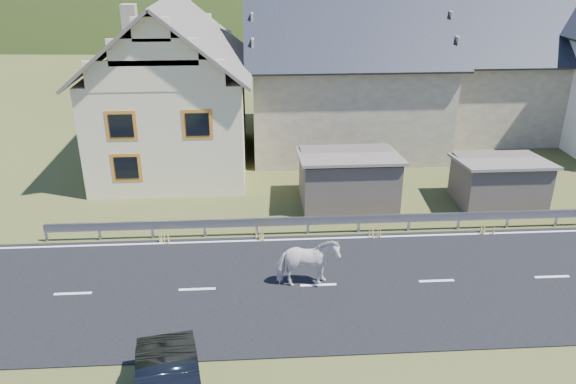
{
  "coord_description": "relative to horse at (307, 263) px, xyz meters",
  "views": [
    {
      "loc": [
        -6.0,
        -15.7,
        10.36
      ],
      "look_at": [
        -4.86,
        2.43,
        2.38
      ],
      "focal_mm": 35.0,
      "sensor_mm": 36.0,
      "label": 1
    }
  ],
  "objects": [
    {
      "name": "lane_markings",
      "position": [
        4.38,
        0.01,
        -0.86
      ],
      "size": [
        60.0,
        6.6,
        0.01
      ],
      "primitive_type": "cube",
      "color": "silver",
      "rests_on": "road"
    },
    {
      "name": "horse",
      "position": [
        0.0,
        0.0,
        0.0
      ],
      "size": [
        1.04,
        2.09,
        1.72
      ],
      "primitive_type": "imported",
      "rotation": [
        0.0,
        0.0,
        1.63
      ],
      "color": "silver",
      "rests_on": "road"
    },
    {
      "name": "shed_right",
      "position": [
        8.88,
        6.01,
        0.1
      ],
      "size": [
        3.8,
        2.9,
        2.2
      ],
      "primitive_type": "cube",
      "color": "brown",
      "rests_on": "ground"
    },
    {
      "name": "shed_left",
      "position": [
        2.38,
        6.51,
        0.2
      ],
      "size": [
        4.3,
        3.3,
        2.4
      ],
      "primitive_type": "cube",
      "color": "brown",
      "rests_on": "ground"
    },
    {
      "name": "guardrail",
      "position": [
        4.38,
        3.69,
        -0.34
      ],
      "size": [
        28.1,
        0.09,
        0.75
      ],
      "color": "#93969B",
      "rests_on": "ground"
    },
    {
      "name": "house_stone_a",
      "position": [
        3.38,
        15.01,
        3.73
      ],
      "size": [
        10.8,
        9.8,
        8.9
      ],
      "color": "tan",
      "rests_on": "ground"
    },
    {
      "name": "house_stone_b",
      "position": [
        13.38,
        17.01,
        3.33
      ],
      "size": [
        9.8,
        8.8,
        8.1
      ],
      "color": "tan",
      "rests_on": "ground"
    },
    {
      "name": "road",
      "position": [
        4.38,
        0.01,
        -0.88
      ],
      "size": [
        60.0,
        7.0,
        0.04
      ],
      "primitive_type": "cube",
      "color": "black",
      "rests_on": "ground"
    },
    {
      "name": "ground",
      "position": [
        4.38,
        0.01,
        -0.9
      ],
      "size": [
        160.0,
        160.0,
        0.0
      ],
      "primitive_type": "plane",
      "color": "#383C18",
      "rests_on": "ground"
    },
    {
      "name": "house_cream",
      "position": [
        -5.62,
        12.0,
        3.46
      ],
      "size": [
        7.8,
        9.8,
        8.3
      ],
      "color": "beige",
      "rests_on": "ground"
    },
    {
      "name": "mountain",
      "position": [
        9.38,
        180.01,
        -20.9
      ],
      "size": [
        440.0,
        280.0,
        260.0
      ],
      "primitive_type": "ellipsoid",
      "color": "#24330D",
      "rests_on": "ground"
    }
  ]
}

